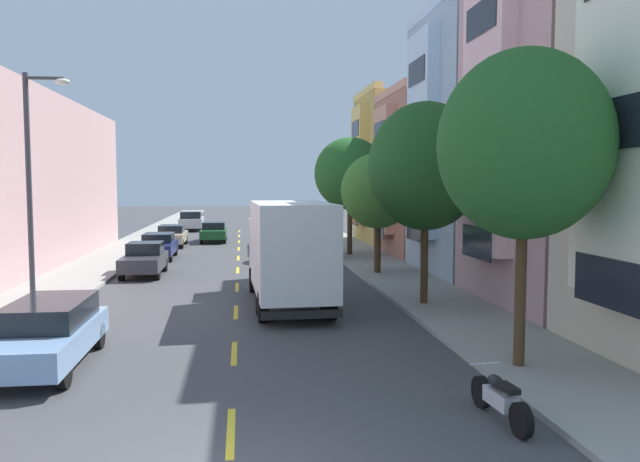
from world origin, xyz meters
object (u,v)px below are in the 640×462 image
object	(u,v)px
parked_sedan_champagne	(172,235)
parked_motorcycle	(500,399)
parked_wagon_sky	(47,332)
parked_wagon_white	(316,245)
parked_hatchback_charcoal	(144,259)
street_tree_third	(378,191)
street_lamp	(34,179)
parked_sedan_orange	(284,219)
parked_pickup_silver	(192,221)
street_tree_nearest	(524,145)
street_tree_farthest	(350,174)
delivery_box_truck	(289,249)
parked_sedan_navy	(158,246)
moving_forest_sedan	(214,231)
street_tree_second	(425,167)

from	to	relation	value
parked_sedan_champagne	parked_motorcycle	bearing A→B (deg)	-74.07
parked_wagon_sky	parked_wagon_white	bearing A→B (deg)	66.36
parked_hatchback_charcoal	street_tree_third	bearing A→B (deg)	-7.24
street_lamp	parked_sedan_orange	bearing A→B (deg)	75.82
street_tree_third	parked_pickup_silver	world-z (taller)	street_tree_third
parked_sedan_champagne	street_tree_nearest	bearing A→B (deg)	-69.77
street_tree_nearest	parked_wagon_white	distance (m)	21.94
street_tree_farthest	parked_motorcycle	xyz separation A→B (m)	(-1.65, -24.97, -4.38)
parked_motorcycle	parked_sedan_champagne	bearing A→B (deg)	105.93
parked_hatchback_charcoal	street_tree_farthest	bearing A→B (deg)	29.54
parked_motorcycle	parked_pickup_silver	bearing A→B (deg)	100.94
parked_wagon_sky	parked_pickup_silver	size ratio (longest dim) A/B	0.88
street_tree_third	street_tree_farthest	size ratio (longest dim) A/B	0.82
street_lamp	parked_wagon_white	xyz separation A→B (m)	(10.31, 14.90, -3.57)
street_lamp	parked_sedan_orange	size ratio (longest dim) A/B	1.62
delivery_box_truck	parked_sedan_navy	bearing A→B (deg)	113.34
parked_sedan_champagne	moving_forest_sedan	distance (m)	4.05
street_tree_second	street_tree_nearest	bearing A→B (deg)	-90.00
parked_sedan_navy	street_tree_second	bearing A→B (deg)	-54.41
street_tree_second	parked_pickup_silver	world-z (taller)	street_tree_second
street_tree_farthest	parked_sedan_navy	world-z (taller)	street_tree_farthest
parked_sedan_orange	street_tree_second	bearing A→B (deg)	-86.95
parked_hatchback_charcoal	parked_sedan_champagne	xyz separation A→B (m)	(-0.22, 13.37, -0.01)
street_tree_nearest	street_tree_third	world-z (taller)	street_tree_nearest
street_lamp	parked_hatchback_charcoal	bearing A→B (deg)	79.95
street_tree_second	parked_wagon_white	world-z (taller)	street_tree_second
street_lamp	delivery_box_truck	xyz separation A→B (m)	(7.77, 1.52, -2.37)
parked_wagon_white	parked_sedan_champagne	xyz separation A→B (m)	(-8.82, 8.08, -0.05)
street_tree_second	moving_forest_sedan	bearing A→B (deg)	108.05
street_lamp	parked_wagon_sky	bearing A→B (deg)	-70.58
street_tree_nearest	parked_motorcycle	world-z (taller)	street_tree_nearest
parked_wagon_sky	parked_sedan_orange	xyz separation A→B (m)	(8.56, 45.34, -0.05)
parked_sedan_champagne	moving_forest_sedan	bearing A→B (deg)	48.76
parked_sedan_navy	street_tree_third	bearing A→B (deg)	-35.61
street_tree_nearest	parked_wagon_sky	world-z (taller)	street_tree_nearest
street_tree_nearest	parked_pickup_silver	bearing A→B (deg)	103.67
street_tree_farthest	parked_sedan_champagne	distance (m)	13.72
parked_wagon_white	parked_pickup_silver	bearing A→B (deg)	111.00
street_tree_farthest	parked_hatchback_charcoal	distance (m)	12.89
delivery_box_truck	parked_sedan_orange	distance (m)	39.12
parked_sedan_champagne	parked_motorcycle	world-z (taller)	parked_sedan_champagne
parked_sedan_champagne	parked_motorcycle	xyz separation A→B (m)	(9.22, -32.30, -0.34)
street_tree_third	parked_wagon_white	size ratio (longest dim) A/B	1.17
parked_motorcycle	street_tree_farthest	bearing A→B (deg)	86.22
street_tree_farthest	delivery_box_truck	size ratio (longest dim) A/B	0.89
street_tree_farthest	parked_pickup_silver	distance (m)	24.52
parked_hatchback_charcoal	moving_forest_sedan	world-z (taller)	parked_hatchback_charcoal
street_tree_third	parked_sedan_champagne	world-z (taller)	street_tree_third
street_lamp	parked_wagon_sky	size ratio (longest dim) A/B	1.57
parked_hatchback_charcoal	street_lamp	bearing A→B (deg)	-100.05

